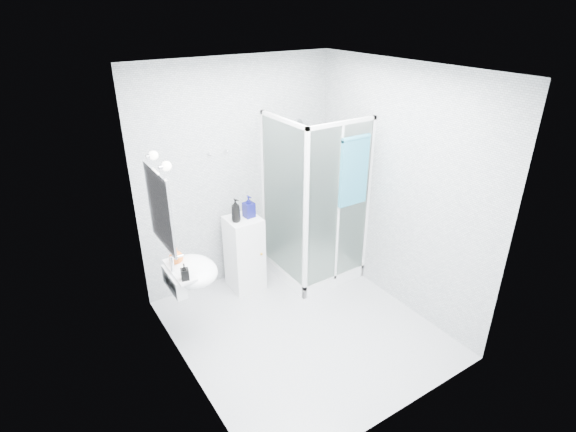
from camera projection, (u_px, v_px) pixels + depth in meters
room at (304, 216)px, 4.13m from camera, size 2.40×2.60×2.60m
shower_enclosure at (312, 244)px, 5.41m from camera, size 0.90×0.95×2.00m
wall_basin at (190, 272)px, 4.20m from camera, size 0.46×0.56×0.35m
mirror at (160, 209)px, 3.80m from camera, size 0.02×0.60×0.70m
vanity_lights at (159, 161)px, 3.64m from camera, size 0.10×0.40×0.08m
wall_hooks at (219, 153)px, 4.82m from camera, size 0.23×0.06×0.03m
storage_cabinet at (245, 253)px, 5.21m from camera, size 0.37×0.40×0.89m
hand_towel at (354, 169)px, 4.77m from camera, size 0.36×0.05×0.77m
shampoo_bottle_a at (236, 210)px, 4.89m from camera, size 0.13×0.13×0.27m
shampoo_bottle_b at (249, 206)px, 5.00m from camera, size 0.12×0.12×0.25m
soap_dispenser_orange at (176, 255)px, 4.18m from camera, size 0.15×0.15×0.17m
soap_dispenser_black at (185, 272)px, 3.95m from camera, size 0.09×0.09×0.16m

